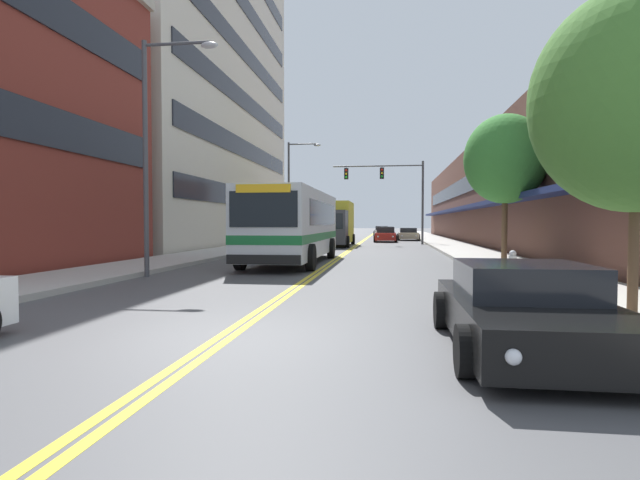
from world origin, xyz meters
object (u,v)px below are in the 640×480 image
(city_bus, at_px, (294,223))
(car_beige_parked_right_mid, at_px, (408,234))
(car_red_moving_lead, at_px, (386,235))
(traffic_signal_mast, at_px, (392,185))
(car_slate_blue_moving_third, at_px, (387,233))
(street_lamp_left_far, at_px, (293,184))
(car_dark_grey_parked_left_mid, at_px, (294,239))
(street_tree_right_mid, at_px, (505,159))
(box_truck, at_px, (335,223))
(car_silver_moving_second, at_px, (382,231))
(fire_hydrant, at_px, (512,265))
(street_tree_right_near, at_px, (637,100))
(car_black_parked_right_foreground, at_px, (525,310))
(street_lamp_left_near, at_px, (156,135))

(city_bus, distance_m, car_beige_parked_right_mid, 30.03)
(car_red_moving_lead, height_order, traffic_signal_mast, traffic_signal_mast)
(car_slate_blue_moving_third, distance_m, street_lamp_left_far, 20.44)
(car_slate_blue_moving_third, bearing_deg, car_dark_grey_parked_left_mid, -107.14)
(car_slate_blue_moving_third, distance_m, street_tree_right_mid, 35.32)
(car_beige_parked_right_mid, relative_size, car_red_moving_lead, 1.01)
(car_dark_grey_parked_left_mid, height_order, box_truck, box_truck)
(car_silver_moving_second, bearing_deg, street_lamp_left_far, -103.10)
(city_bus, height_order, fire_hydrant, city_bus)
(traffic_signal_mast, bearing_deg, car_beige_parked_right_mid, 79.87)
(street_lamp_left_far, relative_size, street_tree_right_near, 1.40)
(traffic_signal_mast, xyz_separation_m, fire_hydrant, (3.25, -26.70, -4.30))
(car_black_parked_right_foreground, bearing_deg, traffic_signal_mast, 92.79)
(box_truck, distance_m, street_lamp_left_far, 4.55)
(city_bus, bearing_deg, car_slate_blue_moving_third, 83.71)
(car_dark_grey_parked_left_mid, xyz_separation_m, street_lamp_left_far, (-0.58, 2.75, 4.20))
(traffic_signal_mast, bearing_deg, car_silver_moving_second, 92.66)
(car_black_parked_right_foreground, relative_size, street_tree_right_mid, 0.71)
(car_black_parked_right_foreground, distance_m, fire_hydrant, 7.62)
(city_bus, bearing_deg, street_lamp_left_near, -117.20)
(car_beige_parked_right_mid, bearing_deg, street_lamp_left_far, -126.70)
(car_black_parked_right_foreground, bearing_deg, car_red_moving_lead, 93.17)
(car_beige_parked_right_mid, relative_size, traffic_signal_mast, 0.63)
(car_slate_blue_moving_third, xyz_separation_m, street_tree_right_mid, (5.17, -34.73, 3.88))
(box_truck, distance_m, street_tree_right_mid, 18.30)
(street_tree_right_near, height_order, fire_hydrant, street_tree_right_near)
(car_black_parked_right_foreground, height_order, car_slate_blue_moving_third, car_slate_blue_moving_third)
(car_red_moving_lead, height_order, street_lamp_left_far, street_lamp_left_far)
(traffic_signal_mast, relative_size, street_lamp_left_near, 0.98)
(car_black_parked_right_foreground, distance_m, car_silver_moving_second, 59.13)
(car_red_moving_lead, xyz_separation_m, box_truck, (-3.81, -8.40, 1.07))
(car_black_parked_right_foreground, xyz_separation_m, car_red_moving_lead, (-2.17, 39.27, 0.08))
(car_dark_grey_parked_left_mid, relative_size, car_slate_blue_moving_third, 0.96)
(street_lamp_left_near, distance_m, fire_hydrant, 11.60)
(car_beige_parked_right_mid, distance_m, car_red_moving_lead, 5.06)
(car_black_parked_right_foreground, xyz_separation_m, car_slate_blue_moving_third, (-2.10, 49.94, 0.05))
(car_slate_blue_moving_third, bearing_deg, street_lamp_left_far, -111.05)
(car_beige_parked_right_mid, height_order, car_silver_moving_second, car_silver_moving_second)
(traffic_signal_mast, height_order, street_lamp_left_far, street_lamp_left_far)
(car_beige_parked_right_mid, distance_m, street_tree_right_near, 41.64)
(street_tree_right_near, xyz_separation_m, fire_hydrant, (-0.86, 5.07, -3.35))
(car_dark_grey_parked_left_mid, xyz_separation_m, street_lamp_left_near, (-0.58, -20.46, 3.96))
(car_dark_grey_parked_left_mid, bearing_deg, car_beige_parked_right_mid, 60.17)
(car_silver_moving_second, height_order, street_tree_right_mid, street_tree_right_mid)
(car_red_moving_lead, bearing_deg, city_bus, -98.81)
(street_tree_right_near, xyz_separation_m, street_tree_right_mid, (0.62, 12.83, 0.57))
(car_silver_moving_second, height_order, street_lamp_left_far, street_lamp_left_far)
(fire_hydrant, bearing_deg, car_red_moving_lead, 96.73)
(city_bus, bearing_deg, traffic_signal_mast, 77.55)
(street_tree_right_mid, height_order, fire_hydrant, street_tree_right_mid)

